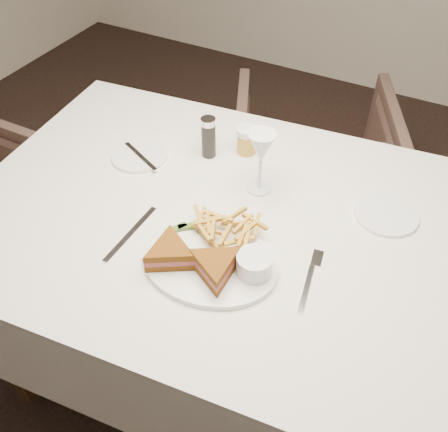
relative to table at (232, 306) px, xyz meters
The scene contains 3 objects.
table is the anchor object (origin of this frame).
chair_far 0.85m from the table, 93.52° to the left, with size 0.64×0.60×0.66m, color #4E3830.
table_setting 0.42m from the table, 86.73° to the right, with size 0.85×0.59×0.18m.
Camera 1 is at (0.14, -0.44, 1.63)m, focal length 40.00 mm.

